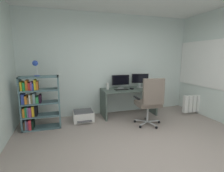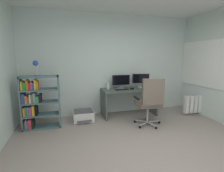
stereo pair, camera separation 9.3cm
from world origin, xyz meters
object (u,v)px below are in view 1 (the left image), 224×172
bookshelf (36,103)px  radiator (195,103)px  keyboard (121,89)px  desktop_speaker (108,86)px  office_chair (150,100)px  monitor_secondary (140,79)px  desk_lamp (35,65)px  printer (83,116)px  desk (128,96)px  computer_mouse (132,89)px  monitor_main (121,81)px

bookshelf → radiator: bearing=-2.6°
keyboard → desktop_speaker: (-0.33, 0.15, 0.07)m
keyboard → bookshelf: bearing=-172.2°
office_chair → bookshelf: size_ratio=0.96×
monitor_secondary → desktop_speaker: bearing=-177.1°
monitor_secondary → desk_lamp: desk_lamp is taller
keyboard → printer: size_ratio=0.68×
desk → printer: (-1.24, -0.09, -0.40)m
desk_lamp → printer: (0.98, 0.19, -1.28)m
office_chair → printer: (-1.40, 0.78, -0.49)m
keyboard → computer_mouse: bearing=2.0°
keyboard → radiator: size_ratio=0.44×
office_chair → radiator: 1.74m
monitor_main → desk_lamp: 2.12m
desk → office_chair: size_ratio=1.28×
monitor_secondary → desk_lamp: size_ratio=1.42×
radiator → bookshelf: bearing=177.4°
monitor_secondary → printer: (-1.63, -0.21, -0.83)m
office_chair → monitor_secondary: bearing=76.9°
office_chair → printer: size_ratio=2.22×
computer_mouse → office_chair: size_ratio=0.09×
desktop_speaker → keyboard: bearing=-23.7°
monitor_main → monitor_secondary: 0.58m
keyboard → bookshelf: bookshelf is taller
radiator → keyboard: bearing=169.2°
desk → desktop_speaker: desktop_speaker is taller
desk → computer_mouse: computer_mouse is taller
office_chair → bookshelf: (-2.42, 0.59, -0.03)m
monitor_main → bookshelf: 2.14m
monitor_secondary → office_chair: 1.07m
monitor_secondary → desk_lamp: bearing=-171.4°
bookshelf → keyboard: bearing=5.7°
desk → bookshelf: 2.27m
monitor_main → desktop_speaker: 0.40m
monitor_main → radiator: monitor_main is taller
desktop_speaker → bookshelf: 1.75m
printer → desktop_speaker: bearing=13.4°
bookshelf → monitor_secondary: bearing=8.5°
monitor_main → monitor_secondary: (0.58, 0.00, 0.02)m
desktop_speaker → printer: (-0.68, -0.16, -0.68)m
monitor_main → printer: 1.34m
bookshelf → radiator: bookshelf is taller
printer → computer_mouse: bearing=0.7°
computer_mouse → monitor_main: bearing=126.5°
keyboard → office_chair: office_chair is taller
computer_mouse → desk_lamp: 2.38m
bookshelf → radiator: (4.08, -0.19, -0.29)m
desk → office_chair: 0.88m
desk → computer_mouse: 0.23m
desk → keyboard: keyboard is taller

